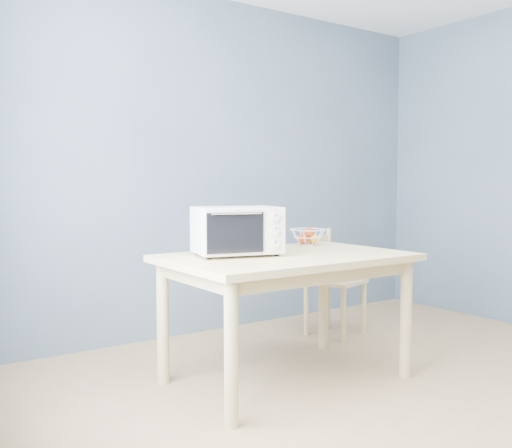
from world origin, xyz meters
TOP-DOWN VIEW (x-y plane):
  - room at (0.00, 0.00)m, footprint 4.01×4.51m
  - dining_table at (-0.39, 0.99)m, footprint 1.40×0.90m
  - toaster_oven at (-0.67, 1.11)m, footprint 0.54×0.43m
  - fruit_basket at (0.03, 1.29)m, footprint 0.27×0.27m
  - dining_chair at (0.54, 1.62)m, footprint 0.47×0.47m

SIDE VIEW (x-z plane):
  - dining_chair at x=0.54m, z-range -0.01..0.80m
  - dining_table at x=-0.39m, z-range 0.27..1.02m
  - fruit_basket at x=0.03m, z-range 0.75..0.87m
  - toaster_oven at x=-0.67m, z-range 0.76..1.04m
  - room at x=0.00m, z-range -0.01..2.61m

